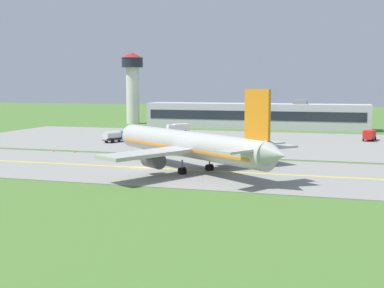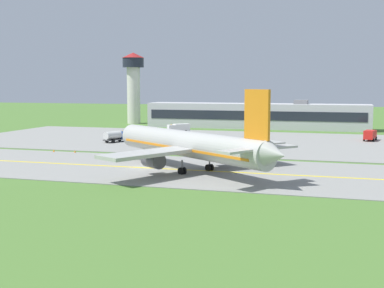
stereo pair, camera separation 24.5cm
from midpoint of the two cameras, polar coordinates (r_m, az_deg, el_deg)
name	(u,v)px [view 2 (the right image)]	position (r m, az deg, el deg)	size (l,w,h in m)	color
ground_plane	(141,168)	(82.89, -5.52, -2.68)	(500.00, 500.00, 0.00)	#47702D
taxiway_strip	(141,168)	(82.88, -5.52, -2.65)	(240.00, 28.00, 0.10)	gray
apron_pad	(250,142)	(120.29, 6.54, 0.22)	(140.00, 52.00, 0.10)	gray
taxiway_centreline	(141,168)	(82.87, -5.52, -2.61)	(220.00, 0.60, 0.01)	yellow
airplane_lead	(190,145)	(78.80, -0.12, -0.10)	(33.91, 29.00, 12.70)	#ADADA8
service_truck_baggage	(220,143)	(106.89, 3.21, 0.07)	(6.31, 5.54, 2.59)	#264CA5
service_truck_fuel	(370,135)	(128.84, 19.14, 0.99)	(3.34, 6.30, 2.60)	red
service_truck_catering	(116,136)	(120.03, -8.37, 0.90)	(4.22, 6.33, 2.65)	#264CA5
service_truck_pushback	(179,128)	(140.77, -1.42, 1.80)	(6.00, 5.29, 2.60)	silver
terminal_building	(256,116)	(158.46, 7.14, 3.10)	(67.04, 9.86, 8.74)	#B2B2B7
control_tower	(133,81)	(177.28, -6.45, 6.98)	(7.60, 7.60, 24.01)	silver
traffic_cone_near_edge	(75,152)	(103.11, -12.74, -0.82)	(0.44, 0.44, 0.60)	orange
traffic_cone_mid_edge	(54,151)	(105.26, -14.95, -0.73)	(0.44, 0.44, 0.60)	orange
traffic_cone_far_edge	(273,161)	(89.28, 9.00, -1.87)	(0.44, 0.44, 0.60)	orange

